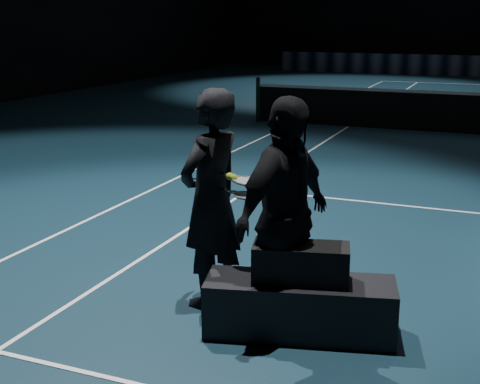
% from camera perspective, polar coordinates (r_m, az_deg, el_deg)
% --- Properties ---
extents(net_post_left, '(0.10, 0.10, 1.10)m').
position_cam_1_polar(net_post_left, '(16.80, 1.54, 7.88)').
color(net_post_left, black).
rests_on(net_post_left, floor).
extents(player_bench, '(1.64, 0.89, 0.47)m').
position_cam_1_polar(player_bench, '(5.66, 5.12, -9.76)').
color(player_bench, black).
rests_on(player_bench, floor).
extents(racket_bag, '(0.84, 0.51, 0.31)m').
position_cam_1_polar(racket_bag, '(5.51, 5.22, -6.06)').
color(racket_bag, black).
rests_on(racket_bag, player_bench).
extents(bag_signature, '(0.36, 0.09, 0.10)m').
position_cam_1_polar(bag_signature, '(5.36, 4.68, -6.67)').
color(bag_signature, white).
rests_on(bag_signature, racket_bag).
extents(player_a, '(0.65, 0.83, 1.99)m').
position_cam_1_polar(player_a, '(5.98, -2.47, -0.61)').
color(player_a, black).
rests_on(player_a, floor).
extents(player_b, '(0.80, 1.25, 1.99)m').
position_cam_1_polar(player_b, '(5.43, 3.81, -2.24)').
color(player_b, black).
rests_on(player_b, floor).
extents(racket_lower, '(0.71, 0.45, 0.03)m').
position_cam_1_polar(racket_lower, '(5.65, 0.70, -0.31)').
color(racket_lower, black).
rests_on(racket_lower, player_a).
extents(racket_upper, '(0.71, 0.41, 0.10)m').
position_cam_1_polar(racket_upper, '(5.68, 0.61, 0.92)').
color(racket_upper, black).
rests_on(racket_upper, player_b).
extents(tennis_balls, '(0.12, 0.10, 0.12)m').
position_cam_1_polar(tennis_balls, '(5.75, -0.69, 1.46)').
color(tennis_balls, gold).
rests_on(tennis_balls, racket_upper).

